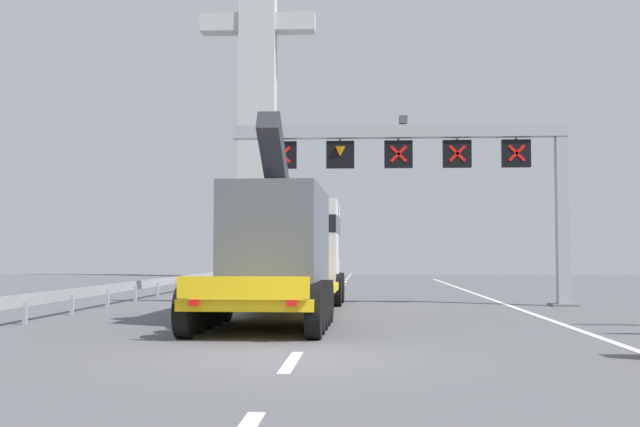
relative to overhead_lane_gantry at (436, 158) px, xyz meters
name	(u,v)px	position (x,y,z in m)	size (l,w,h in m)	color
ground	(291,358)	(-3.76, -14.08, -5.11)	(112.00, 112.00, 0.00)	#5B5B60
lane_markings	(340,289)	(-3.71, 12.63, -5.10)	(0.20, 68.02, 0.01)	silver
edge_line_right	(521,310)	(2.44, -2.08, -5.10)	(0.20, 63.00, 0.01)	silver
overhead_lane_gantry	(436,158)	(0.00, 0.00, 0.00)	(11.83, 0.90, 6.58)	#9EA0A5
heavy_haul_truck_yellow	(289,247)	(-4.79, -3.75, -3.12)	(3.19, 14.10, 5.30)	yellow
guardrail_left	(134,287)	(-11.07, 1.57, -4.55)	(0.13, 35.30, 0.76)	#999EA3
bridge_pylon_distant	(258,67)	(-10.79, 33.65, 11.33)	(9.00, 2.00, 32.09)	#B7B7B2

